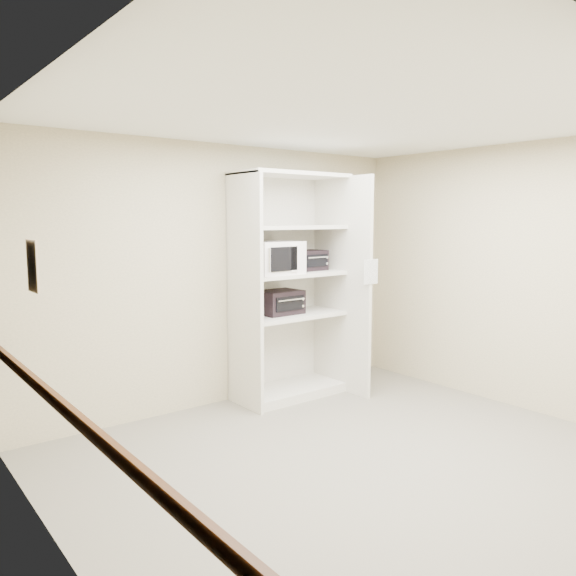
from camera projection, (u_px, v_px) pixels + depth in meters
floor at (361, 463)px, 4.49m from camera, size 4.50×4.00×0.01m
ceiling at (366, 116)px, 4.16m from camera, size 4.50×4.00×0.01m
wall_back at (226, 275)px, 5.89m from camera, size 4.50×0.02×2.70m
wall_left at (62, 332)px, 2.95m from camera, size 0.02×4.00×2.70m
wall_right at (519, 277)px, 5.70m from camera, size 0.02×4.00×2.70m
shelving_unit at (293, 294)px, 6.09m from camera, size 1.24×0.92×2.42m
microwave at (272, 258)px, 5.80m from camera, size 0.60×0.47×0.34m
toaster_oven_upper at (307, 260)px, 6.22m from camera, size 0.41×0.32×0.22m
toaster_oven_lower at (279, 302)px, 6.04m from camera, size 0.47×0.36×0.25m
paper_sign at (371, 272)px, 5.90m from camera, size 0.20×0.01×0.26m
chair_rail at (71, 414)px, 3.02m from camera, size 0.04×3.98×0.08m
wall_poster at (33, 266)px, 3.37m from camera, size 0.01×0.23×0.32m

